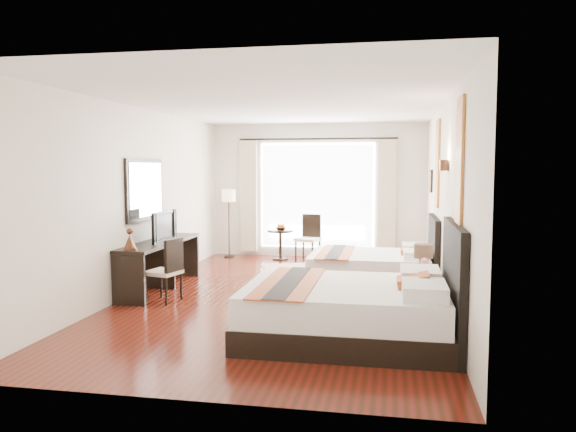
% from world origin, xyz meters
% --- Properties ---
extents(floor, '(4.50, 7.50, 0.01)m').
position_xyz_m(floor, '(0.00, 0.00, -0.01)').
color(floor, '#3A160A').
rests_on(floor, ground).
extents(ceiling, '(4.50, 7.50, 0.02)m').
position_xyz_m(ceiling, '(0.00, 0.00, 2.79)').
color(ceiling, white).
rests_on(ceiling, wall_headboard).
extents(wall_headboard, '(0.01, 7.50, 2.80)m').
position_xyz_m(wall_headboard, '(2.25, 0.00, 1.40)').
color(wall_headboard, silver).
rests_on(wall_headboard, floor).
extents(wall_desk, '(0.01, 7.50, 2.80)m').
position_xyz_m(wall_desk, '(-2.25, 0.00, 1.40)').
color(wall_desk, silver).
rests_on(wall_desk, floor).
extents(wall_window, '(4.50, 0.01, 2.80)m').
position_xyz_m(wall_window, '(0.00, 3.75, 1.40)').
color(wall_window, silver).
rests_on(wall_window, floor).
extents(wall_entry, '(4.50, 0.01, 2.80)m').
position_xyz_m(wall_entry, '(0.00, -3.75, 1.40)').
color(wall_entry, silver).
rests_on(wall_entry, floor).
extents(window_glass, '(2.40, 0.02, 2.20)m').
position_xyz_m(window_glass, '(0.00, 3.73, 1.30)').
color(window_glass, white).
rests_on(window_glass, wall_window).
extents(sheer_curtain, '(2.30, 0.02, 2.10)m').
position_xyz_m(sheer_curtain, '(0.00, 3.67, 1.30)').
color(sheer_curtain, white).
rests_on(sheer_curtain, wall_window).
extents(drape_left, '(0.35, 0.14, 2.35)m').
position_xyz_m(drape_left, '(-1.45, 3.63, 1.28)').
color(drape_left, '#BEB493').
rests_on(drape_left, floor).
extents(drape_right, '(0.35, 0.14, 2.35)m').
position_xyz_m(drape_right, '(1.45, 3.63, 1.28)').
color(drape_right, '#BEB493').
rests_on(drape_right, floor).
extents(art_panel_near, '(0.03, 0.50, 1.35)m').
position_xyz_m(art_panel_near, '(2.23, -1.84, 1.95)').
color(art_panel_near, '#9A4316').
rests_on(art_panel_near, wall_headboard).
extents(art_panel_far, '(0.03, 0.50, 1.35)m').
position_xyz_m(art_panel_far, '(2.23, 1.05, 1.95)').
color(art_panel_far, '#9A4316').
rests_on(art_panel_far, wall_headboard).
extents(wall_sconce, '(0.10, 0.14, 0.14)m').
position_xyz_m(wall_sconce, '(2.19, -0.49, 1.92)').
color(wall_sconce, '#432618').
rests_on(wall_sconce, wall_headboard).
extents(mirror_frame, '(0.04, 1.25, 0.95)m').
position_xyz_m(mirror_frame, '(-2.22, 0.17, 1.55)').
color(mirror_frame, black).
rests_on(mirror_frame, wall_desk).
extents(mirror_glass, '(0.01, 1.12, 0.82)m').
position_xyz_m(mirror_glass, '(-2.19, 0.17, 1.55)').
color(mirror_glass, white).
rests_on(mirror_glass, mirror_frame).
extents(bed_near, '(2.31, 1.80, 1.30)m').
position_xyz_m(bed_near, '(1.15, -1.84, 0.34)').
color(bed_near, black).
rests_on(bed_near, floor).
extents(bed_far, '(2.00, 1.56, 1.12)m').
position_xyz_m(bed_far, '(1.30, 1.05, 0.29)').
color(bed_far, black).
rests_on(bed_far, floor).
extents(nightstand, '(0.43, 0.53, 0.51)m').
position_xyz_m(nightstand, '(1.96, -0.49, 0.26)').
color(nightstand, black).
rests_on(nightstand, floor).
extents(table_lamp, '(0.24, 0.24, 0.39)m').
position_xyz_m(table_lamp, '(1.96, -0.43, 0.76)').
color(table_lamp, black).
rests_on(table_lamp, nightstand).
extents(vase, '(0.15, 0.15, 0.12)m').
position_xyz_m(vase, '(1.96, -0.69, 0.56)').
color(vase, black).
rests_on(vase, nightstand).
extents(console_desk, '(0.50, 2.20, 0.76)m').
position_xyz_m(console_desk, '(-1.99, 0.17, 0.38)').
color(console_desk, black).
rests_on(console_desk, floor).
extents(television, '(0.13, 0.83, 0.47)m').
position_xyz_m(television, '(-1.97, 0.13, 0.99)').
color(television, black).
rests_on(television, console_desk).
extents(bronze_figurine, '(0.21, 0.21, 0.27)m').
position_xyz_m(bronze_figurine, '(-1.99, -0.83, 0.89)').
color(bronze_figurine, '#432618').
rests_on(bronze_figurine, console_desk).
extents(desk_chair, '(0.51, 0.51, 0.90)m').
position_xyz_m(desk_chair, '(-1.59, -0.60, 0.27)').
color(desk_chair, beige).
rests_on(desk_chair, floor).
extents(floor_lamp, '(0.29, 0.29, 1.43)m').
position_xyz_m(floor_lamp, '(-1.81, 3.36, 1.20)').
color(floor_lamp, black).
rests_on(floor_lamp, floor).
extents(side_table, '(0.53, 0.53, 0.61)m').
position_xyz_m(side_table, '(-0.69, 3.25, 0.31)').
color(side_table, black).
rests_on(side_table, floor).
extents(fruit_bowl, '(0.26, 0.26, 0.06)m').
position_xyz_m(fruit_bowl, '(-0.68, 3.24, 0.64)').
color(fruit_bowl, '#433018').
rests_on(fruit_bowl, side_table).
extents(window_chair, '(0.54, 0.54, 0.94)m').
position_xyz_m(window_chair, '(-0.11, 3.26, 0.28)').
color(window_chair, beige).
rests_on(window_chair, floor).
extents(jute_rug, '(1.60, 1.37, 0.01)m').
position_xyz_m(jute_rug, '(-0.17, 2.40, 0.01)').
color(jute_rug, tan).
rests_on(jute_rug, floor).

